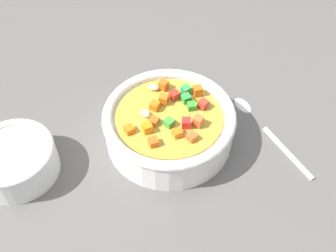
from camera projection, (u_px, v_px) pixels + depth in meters
ground_plane at (168, 142)px, 62.72cm from camera, size 140.00×140.00×2.00cm
soup_bowl_main at (168, 124)px, 59.50cm from camera, size 19.72×19.72×6.70cm
spoon at (267, 130)px, 62.49cm from camera, size 10.57×17.10×0.87cm
side_bowl_small at (14, 160)px, 55.97cm from camera, size 11.80×11.80×5.11cm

